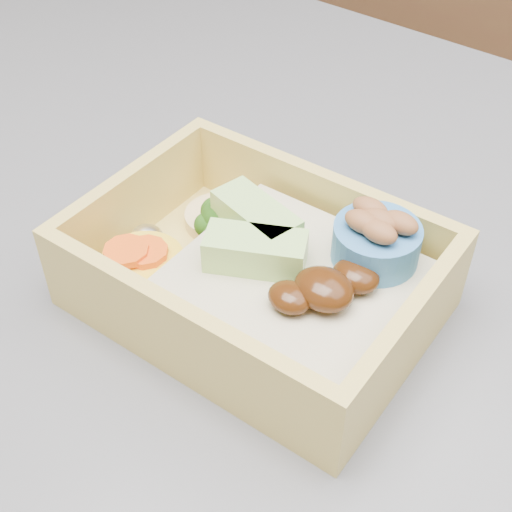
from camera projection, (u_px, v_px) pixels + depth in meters
The scene contains 1 object.
bento_box at pixel (267, 275), 0.38m from camera, with size 0.19×0.14×0.07m.
Camera 1 is at (0.25, -0.25, 1.21)m, focal length 50.00 mm.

